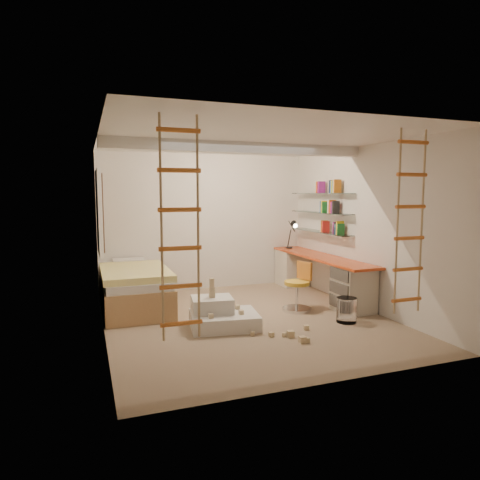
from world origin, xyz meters
name	(u,v)px	position (x,y,z in m)	size (l,w,h in m)	color
floor	(247,320)	(0.00, 0.00, 0.00)	(4.50, 4.50, 0.00)	#917B5E
ceiling_beam	(240,148)	(0.00, 0.30, 2.52)	(4.00, 0.18, 0.16)	white
window_frame	(99,212)	(-1.97, 1.50, 1.55)	(0.06, 1.15, 1.35)	white
window_blind	(102,212)	(-1.93, 1.50, 1.55)	(0.02, 1.00, 1.20)	#4C2D1E
rope_ladder_left	(180,229)	(-1.35, -1.75, 1.52)	(0.41, 0.04, 2.13)	orange
rope_ladder_right	(410,222)	(1.35, -1.75, 1.52)	(0.41, 0.04, 2.13)	orange
waste_bin	(347,310)	(1.30, -0.61, 0.18)	(0.29, 0.29, 0.36)	white
desk	(319,275)	(1.72, 0.86, 0.40)	(0.56, 2.80, 0.75)	#CB4317
shelves	(320,213)	(1.87, 1.13, 1.50)	(0.25, 1.80, 0.71)	white
bed	(134,288)	(-1.48, 1.23, 0.33)	(1.02, 2.00, 0.69)	#AD7F51
task_lamp	(293,230)	(1.67, 1.82, 1.14)	(0.14, 0.36, 0.57)	black
swivel_chair	(298,293)	(0.94, 0.19, 0.28)	(0.57, 0.57, 0.77)	gold
play_platform	(221,316)	(-0.47, -0.19, 0.16)	(1.01, 0.84, 0.41)	silver
toy_blocks	(253,318)	(-0.13, -0.56, 0.20)	(1.32, 1.14, 0.68)	#CCB284
books	(321,205)	(1.87, 1.13, 1.64)	(0.14, 0.70, 0.92)	#1E722D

